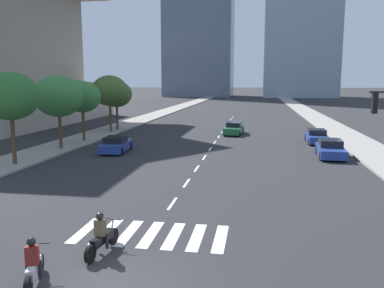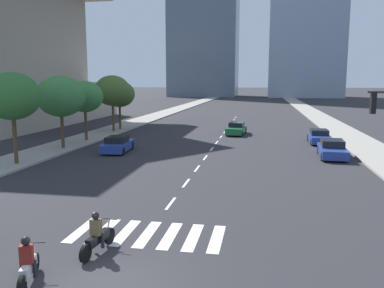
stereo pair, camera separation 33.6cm
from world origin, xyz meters
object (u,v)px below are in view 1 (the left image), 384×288
object	(u,v)px
sedan_blue_3	(116,145)
street_tree_second	(59,96)
motorcycle_third	(34,266)
street_tree_third	(82,97)
sedan_blue_1	(317,137)
sedan_green_2	(234,129)
street_tree_fourth	(110,91)
street_tree_nearest	(10,96)
sedan_blue_0	(330,149)
motorcycle_trailing	(102,237)
street_tree_fifth	(116,94)

from	to	relation	value
sedan_blue_3	street_tree_second	xyz separation A→B (m)	(-5.12, 0.34, 3.99)
motorcycle_third	street_tree_third	distance (m)	28.82
motorcycle_third	sedan_blue_1	distance (m)	31.95
motorcycle_third	sedan_green_2	world-z (taller)	motorcycle_third
sedan_green_2	street_tree_fourth	bearing A→B (deg)	-81.59
motorcycle_third	street_tree_nearest	bearing A→B (deg)	16.63
motorcycle_third	street_tree_nearest	distance (m)	18.87
sedan_blue_0	street_tree_second	xyz separation A→B (m)	(-22.49, -0.30, 3.98)
motorcycle_trailing	street_tree_fourth	world-z (taller)	street_tree_fourth
sedan_blue_0	street_tree_third	size ratio (longest dim) A/B	0.83
street_tree_fourth	sedan_green_2	bearing A→B (deg)	2.95
sedan_green_2	street_tree_nearest	size ratio (longest dim) A/B	0.74
sedan_blue_0	sedan_green_2	distance (m)	14.97
motorcycle_trailing	street_tree_nearest	xyz separation A→B (m)	(-11.53, 12.77, 4.27)
street_tree_second	street_tree_fourth	size ratio (longest dim) A/B	0.97
motorcycle_trailing	sedan_green_2	size ratio (longest dim) A/B	0.47
street_tree_second	sedan_green_2	bearing A→B (deg)	41.95
motorcycle_third	street_tree_nearest	world-z (taller)	street_tree_nearest
street_tree_second	motorcycle_third	bearing A→B (deg)	-64.58
sedan_blue_1	sedan_green_2	bearing A→B (deg)	-121.42
street_tree_second	sedan_blue_3	bearing A→B (deg)	-3.83
sedan_blue_3	sedan_blue_1	bearing A→B (deg)	-68.95
motorcycle_trailing	sedan_blue_3	bearing A→B (deg)	25.92
sedan_blue_1	street_tree_second	xyz separation A→B (m)	(-22.48, -7.67, 4.01)
motorcycle_trailing	sedan_blue_3	distance (m)	20.23
street_tree_nearest	street_tree_third	bearing A→B (deg)	90.00
motorcycle_third	sedan_blue_0	bearing A→B (deg)	-46.40
motorcycle_third	street_tree_fifth	distance (m)	37.87
sedan_blue_3	street_tree_nearest	xyz separation A→B (m)	(-5.12, -6.42, 4.24)
sedan_blue_0	sedan_blue_1	bearing A→B (deg)	-177.13
motorcycle_trailing	motorcycle_third	distance (m)	2.63
motorcycle_trailing	motorcycle_third	world-z (taller)	same
street_tree_nearest	street_tree_third	distance (m)	11.46
sedan_blue_3	street_tree_second	bearing A→B (deg)	82.43
street_tree_nearest	street_tree_fourth	distance (m)	18.82
street_tree_nearest	street_tree_fourth	xyz separation A→B (m)	(-0.00, 18.82, -0.03)
street_tree_nearest	street_tree_fourth	bearing A→B (deg)	90.00
sedan_blue_1	street_tree_nearest	size ratio (longest dim) A/B	0.71
sedan_blue_3	street_tree_fourth	bearing A→B (deg)	18.71
sedan_blue_3	street_tree_nearest	bearing A→B (deg)	137.68
sedan_blue_1	street_tree_fifth	size ratio (longest dim) A/B	0.78
sedan_blue_1	street_tree_fourth	bearing A→B (deg)	-100.65
sedan_blue_3	street_tree_fifth	world-z (taller)	street_tree_fifth
sedan_blue_1	sedan_green_2	distance (m)	9.71
sedan_green_2	street_tree_fifth	bearing A→B (deg)	-90.60
sedan_blue_1	street_tree_fourth	world-z (taller)	street_tree_fourth
street_tree_fifth	street_tree_nearest	bearing A→B (deg)	-90.00
sedan_blue_3	street_tree_fifth	xyz separation A→B (m)	(-5.12, 14.64, 3.75)
street_tree_fifth	street_tree_fourth	bearing A→B (deg)	-90.00
street_tree_third	sedan_blue_3	bearing A→B (deg)	-44.51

